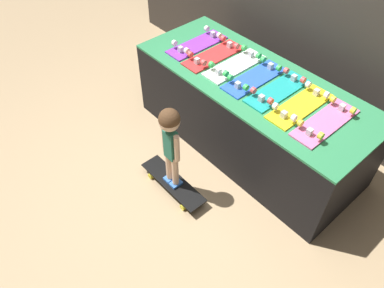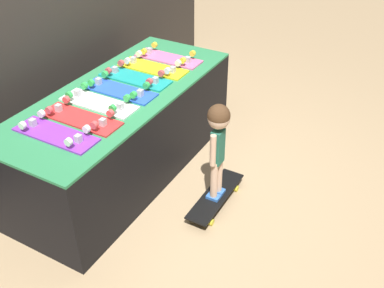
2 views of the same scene
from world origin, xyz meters
TOP-DOWN VIEW (x-y plane):
  - ground_plane at (0.00, 0.00)m, footprint 16.00×16.00m
  - display_rack at (0.00, 0.50)m, footprint 2.19×0.87m
  - skateboard_purple_on_rack at (-0.71, 0.49)m, footprint 0.20×0.61m
  - skateboard_red_on_rack at (-0.48, 0.48)m, footprint 0.20×0.61m
  - skateboard_white_on_rack at (-0.24, 0.51)m, footprint 0.20×0.61m
  - skateboard_blue_on_rack at (0.00, 0.50)m, footprint 0.20×0.61m
  - skateboard_teal_on_rack at (0.24, 0.52)m, footprint 0.20×0.61m
  - skateboard_yellow_on_rack at (0.48, 0.50)m, footprint 0.20×0.61m
  - skateboard_pink_on_rack at (0.71, 0.49)m, footprint 0.20×0.61m
  - skateboard_on_floor at (-0.03, -0.39)m, footprint 0.68×0.19m
  - child at (-0.03, -0.39)m, footprint 0.19×0.16m

SIDE VIEW (x-z plane):
  - ground_plane at x=0.00m, z-range 0.00..0.00m
  - skateboard_on_floor at x=-0.03m, z-range 0.03..0.12m
  - display_rack at x=0.00m, z-range 0.00..0.76m
  - child at x=-0.03m, z-range 0.25..1.06m
  - skateboard_purple_on_rack at x=-0.71m, z-range 0.74..0.83m
  - skateboard_red_on_rack at x=-0.48m, z-range 0.74..0.83m
  - skateboard_white_on_rack at x=-0.24m, z-range 0.74..0.83m
  - skateboard_blue_on_rack at x=0.00m, z-range 0.74..0.83m
  - skateboard_teal_on_rack at x=0.24m, z-range 0.74..0.83m
  - skateboard_yellow_on_rack at x=0.48m, z-range 0.74..0.83m
  - skateboard_pink_on_rack at x=0.71m, z-range 0.74..0.83m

